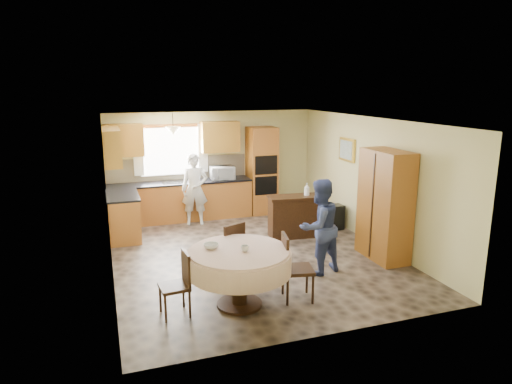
{
  "coord_description": "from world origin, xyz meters",
  "views": [
    {
      "loc": [
        -2.54,
        -7.66,
        3.1
      ],
      "look_at": [
        0.18,
        0.3,
        1.13
      ],
      "focal_mm": 32.0,
      "sensor_mm": 36.0,
      "label": 1
    }
  ],
  "objects": [
    {
      "name": "base_cab_back",
      "position": [
        -0.85,
        2.7,
        0.44
      ],
      "size": [
        3.3,
        0.6,
        0.88
      ],
      "primitive_type": "cube",
      "color": "#C67234",
      "rests_on": "floor"
    },
    {
      "name": "space_heater",
      "position": [
        2.2,
        0.9,
        0.27
      ],
      "size": [
        0.41,
        0.31,
        0.54
      ],
      "primitive_type": "cube",
      "rotation": [
        0.0,
        0.0,
        0.07
      ],
      "color": "black",
      "rests_on": "floor"
    },
    {
      "name": "person_sink",
      "position": [
        -0.61,
        2.27,
        0.81
      ],
      "size": [
        0.66,
        0.5,
        1.62
      ],
      "primitive_type": "imported",
      "rotation": [
        0.0,
        0.0,
        -0.19
      ],
      "color": "silver",
      "rests_on": "floor"
    },
    {
      "name": "bottle_sideboard",
      "position": [
        1.44,
        0.72,
        0.97
      ],
      "size": [
        0.15,
        0.15,
        0.31
      ],
      "primitive_type": "imported",
      "rotation": [
        0.0,
        0.0,
        -0.29
      ],
      "color": "silver",
      "rests_on": "sideboard"
    },
    {
      "name": "counter_left",
      "position": [
        -2.2,
        1.8,
        0.9
      ],
      "size": [
        0.64,
        1.2,
        0.04
      ],
      "primitive_type": "cube",
      "color": "black",
      "rests_on": "base_cab_left"
    },
    {
      "name": "wall_left",
      "position": [
        -2.5,
        0.0,
        1.25
      ],
      "size": [
        0.02,
        6.0,
        2.5
      ],
      "primitive_type": "cube",
      "color": "#D6CE89",
      "rests_on": "floor"
    },
    {
      "name": "base_cab_left",
      "position": [
        -2.2,
        1.8,
        0.44
      ],
      "size": [
        0.6,
        1.2,
        0.88
      ],
      "primitive_type": "cube",
      "color": "#C67234",
      "rests_on": "floor"
    },
    {
      "name": "bowl_table",
      "position": [
        -1.16,
        -1.67,
        0.88
      ],
      "size": [
        0.27,
        0.27,
        0.07
      ],
      "primitive_type": "imported",
      "rotation": [
        0.0,
        0.0,
        -0.32
      ],
      "color": "#B2B2B2",
      "rests_on": "dining_table"
    },
    {
      "name": "ceiling",
      "position": [
        0.0,
        0.0,
        2.5
      ],
      "size": [
        5.0,
        6.0,
        0.01
      ],
      "primitive_type": "cube",
      "color": "white",
      "rests_on": "wall_back"
    },
    {
      "name": "oven_lower",
      "position": [
        1.15,
        2.38,
        0.75
      ],
      "size": [
        0.56,
        0.01,
        0.45
      ],
      "primitive_type": "cube",
      "color": "black",
      "rests_on": "oven_tower"
    },
    {
      "name": "floor",
      "position": [
        0.0,
        0.0,
        0.0
      ],
      "size": [
        5.0,
        6.0,
        0.01
      ],
      "primitive_type": "cube",
      "color": "#6E5B4D",
      "rests_on": "ground"
    },
    {
      "name": "wall_cab_left",
      "position": [
        -2.05,
        2.83,
        1.91
      ],
      "size": [
        0.85,
        0.33,
        0.72
      ],
      "primitive_type": "cube",
      "color": "gold",
      "rests_on": "wall_back"
    },
    {
      "name": "wall_cab_side",
      "position": [
        -2.33,
        1.8,
        1.91
      ],
      "size": [
        0.33,
        1.2,
        0.72
      ],
      "primitive_type": "cube",
      "color": "gold",
      "rests_on": "wall_left"
    },
    {
      "name": "oven_upper",
      "position": [
        1.15,
        2.38,
        1.25
      ],
      "size": [
        0.56,
        0.01,
        0.45
      ],
      "primitive_type": "cube",
      "color": "black",
      "rests_on": "oven_tower"
    },
    {
      "name": "pendant",
      "position": [
        -1.0,
        2.5,
        2.12
      ],
      "size": [
        0.36,
        0.36,
        0.18
      ],
      "primitive_type": "cone",
      "rotation": [
        3.14,
        0.0,
        0.0
      ],
      "color": "beige",
      "rests_on": "ceiling"
    },
    {
      "name": "curtain_right",
      "position": [
        -0.25,
        2.93,
        1.65
      ],
      "size": [
        0.22,
        0.02,
        1.15
      ],
      "primitive_type": "cube",
      "color": "white",
      "rests_on": "wall_back"
    },
    {
      "name": "dining_table",
      "position": [
        -0.81,
        -1.87,
        0.66
      ],
      "size": [
        1.48,
        1.48,
        0.85
      ],
      "color": "#351C0E",
      "rests_on": "floor"
    },
    {
      "name": "person_dining",
      "position": [
        0.8,
        -1.15,
        0.81
      ],
      "size": [
        0.93,
        0.81,
        1.62
      ],
      "primitive_type": "imported",
      "rotation": [
        0.0,
        0.0,
        3.43
      ],
      "color": "navy",
      "rests_on": "floor"
    },
    {
      "name": "bowl_sideboard",
      "position": [
        0.93,
        0.72,
        0.85
      ],
      "size": [
        0.28,
        0.28,
        0.05
      ],
      "primitive_type": "imported",
      "rotation": [
        0.0,
        0.0,
        -0.33
      ],
      "color": "#B2B2B2",
      "rests_on": "sideboard"
    },
    {
      "name": "wall_back",
      "position": [
        0.0,
        3.0,
        1.25
      ],
      "size": [
        5.0,
        0.02,
        2.5
      ],
      "primitive_type": "cube",
      "color": "#D6CE89",
      "rests_on": "floor"
    },
    {
      "name": "window",
      "position": [
        -1.0,
        2.98,
        1.6
      ],
      "size": [
        1.4,
        0.03,
        1.1
      ],
      "primitive_type": "cube",
      "color": "white",
      "rests_on": "wall_back"
    },
    {
      "name": "chair_back",
      "position": [
        -0.7,
        -1.03,
        0.55
      ],
      "size": [
        0.56,
        0.56,
        0.99
      ],
      "rotation": [
        0.0,
        0.0,
        3.55
      ],
      "color": "#351C0E",
      "rests_on": "floor"
    },
    {
      "name": "cupboard",
      "position": [
        2.22,
        -0.92,
        1.0
      ],
      "size": [
        0.52,
        1.04,
        1.99
      ],
      "primitive_type": "cube",
      "color": "#C67234",
      "rests_on": "floor"
    },
    {
      "name": "framed_picture",
      "position": [
        2.47,
        0.92,
        1.75
      ],
      "size": [
        0.06,
        0.6,
        0.5
      ],
      "color": "gold",
      "rests_on": "wall_right"
    },
    {
      "name": "counter_back",
      "position": [
        -0.85,
        2.7,
        0.9
      ],
      "size": [
        3.3,
        0.64,
        0.04
      ],
      "primitive_type": "cube",
      "color": "black",
      "rests_on": "base_cab_back"
    },
    {
      "name": "chair_left",
      "position": [
        -1.66,
        -1.84,
        0.49
      ],
      "size": [
        0.42,
        0.42,
        0.89
      ],
      "rotation": [
        0.0,
        0.0,
        -1.48
      ],
      "color": "#351C0E",
      "rests_on": "floor"
    },
    {
      "name": "sideboard",
      "position": [
        1.2,
        0.72,
        0.41
      ],
      "size": [
        1.19,
        0.6,
        0.82
      ],
      "primitive_type": "cube",
      "rotation": [
        0.0,
        0.0,
        -0.11
      ],
      "color": "#351C0E",
      "rests_on": "floor"
    },
    {
      "name": "backsplash",
      "position": [
        -0.85,
        2.99,
        1.18
      ],
      "size": [
        3.3,
        0.02,
        0.55
      ],
      "primitive_type": "cube",
      "color": "#C7B48C",
      "rests_on": "wall_back"
    },
    {
      "name": "cup_table",
      "position": [
        -0.75,
        -1.95,
        0.89
      ],
      "size": [
        0.14,
        0.14,
        0.09
      ],
      "primitive_type": "imported",
      "rotation": [
        0.0,
        0.0,
        -0.39
      ],
      "color": "#B2B2B2",
      "rests_on": "dining_table"
    },
    {
      "name": "chair_right",
      "position": [
        -0.02,
        -1.93,
        0.55
      ],
      "size": [
        0.51,
        0.51,
        1.0
      ],
      "rotation": [
        0.0,
        0.0,
        1.37
      ],
      "color": "#351C0E",
      "rests_on": "floor"
    },
    {
      "name": "curtain_left",
      "position": [
        -1.75,
        2.93,
        1.65
      ],
      "size": [
        0.22,
        0.02,
        1.15
      ],
      "primitive_type": "cube",
      "color": "white",
      "rests_on": "wall_back"
    },
    {
      "name": "wall_right",
      "position": [
        2.5,
        0.0,
        1.25
      ],
      "size": [
        0.02,
        6.0,
        2.5
      ],
      "primitive_type": "cube",
      "color": "#D6CE89",
      "rests_on": "floor"
    },
    {
      "name": "microwave",
      "position": [
        0.14,
        2.65,
        1.07
      ],
      "size": [
        0.57,
        0.4,
        0.31
      ],
      "primitive_type": "imported",
      "rotation": [
        0.0,
        0.0,
        -0.05
      ],
      "color": "silver",
      "rests_on": "counter_back"
    },
    {
      "name": "wall_front",
      "position": [
        0.0,
        -3.0,
        1.25
      ],
      "size": [
        5.0,
        0.02,
        2.5
      ],
      "primitive_type": "cube",
      "color": "#D6CE89",
      "rests_on": "floor"
    },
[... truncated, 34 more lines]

